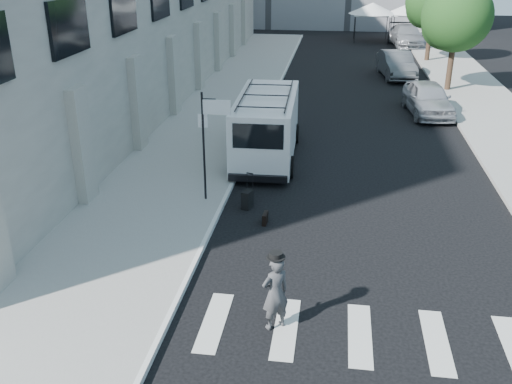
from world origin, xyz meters
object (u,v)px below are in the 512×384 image
(parked_car_c, at_px, (407,36))
(suitcase, at_px, (247,199))
(parked_car_a, at_px, (428,99))
(cargo_van, at_px, (267,125))
(briefcase, at_px, (265,218))
(businessman, at_px, (275,293))
(parked_car_b, at_px, (396,64))

(parked_car_c, bearing_deg, suitcase, -109.65)
(parked_car_c, bearing_deg, parked_car_a, -98.64)
(cargo_van, height_order, parked_car_c, cargo_van)
(briefcase, bearing_deg, cargo_van, 99.50)
(businessman, xyz_separation_m, briefcase, (-0.86, 4.98, -0.70))
(cargo_van, bearing_deg, parked_car_a, 43.78)
(parked_car_a, relative_size, parked_car_c, 0.82)
(cargo_van, xyz_separation_m, parked_car_c, (8.00, 28.07, -0.44))
(suitcase, height_order, parked_car_b, parked_car_b)
(briefcase, relative_size, suitcase, 0.39)
(businessman, bearing_deg, parked_car_c, -135.54)
(suitcase, bearing_deg, parked_car_a, 77.11)
(businessman, bearing_deg, cargo_van, -117.99)
(briefcase, height_order, parked_car_a, parked_car_a)
(suitcase, relative_size, cargo_van, 0.17)
(cargo_van, relative_size, parked_car_c, 1.16)
(briefcase, relative_size, parked_car_a, 0.09)
(parked_car_b, bearing_deg, parked_car_a, -91.69)
(cargo_van, distance_m, parked_car_a, 10.04)
(businessman, relative_size, suitcase, 1.54)
(cargo_van, relative_size, parked_car_b, 1.36)
(briefcase, height_order, parked_car_c, parked_car_c)
(businessman, distance_m, cargo_van, 10.98)
(suitcase, bearing_deg, parked_car_c, 93.80)
(parked_car_a, bearing_deg, businessman, -113.17)
(briefcase, distance_m, parked_car_c, 34.74)
(briefcase, bearing_deg, parked_car_b, 78.35)
(parked_car_b, bearing_deg, suitcase, -114.13)
(businessman, height_order, briefcase, businessman)
(parked_car_c, bearing_deg, cargo_van, -111.92)
(briefcase, xyz_separation_m, parked_car_c, (7.30, 33.96, 0.66))
(parked_car_a, height_order, parked_car_b, parked_car_b)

